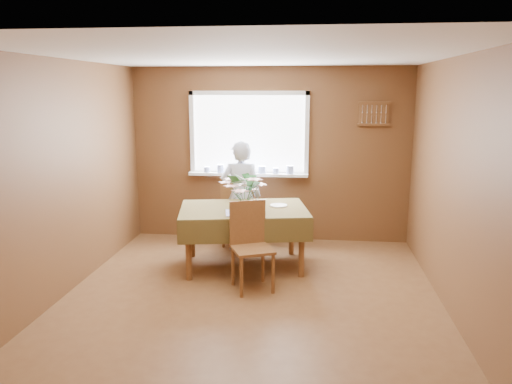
# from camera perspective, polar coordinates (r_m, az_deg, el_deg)

# --- Properties ---
(floor) EXTENTS (4.50, 4.50, 0.00)m
(floor) POSITION_cam_1_polar(r_m,az_deg,el_deg) (5.39, -0.70, -12.19)
(floor) COLOR brown
(floor) RESTS_ON ground
(ceiling) EXTENTS (4.50, 4.50, 0.00)m
(ceiling) POSITION_cam_1_polar(r_m,az_deg,el_deg) (4.94, -0.77, 15.36)
(ceiling) COLOR white
(ceiling) RESTS_ON wall_back
(wall_back) EXTENTS (4.00, 0.00, 4.00)m
(wall_back) POSITION_cam_1_polar(r_m,az_deg,el_deg) (7.23, 1.57, 4.26)
(wall_back) COLOR brown
(wall_back) RESTS_ON floor
(wall_front) EXTENTS (4.00, 0.00, 4.00)m
(wall_front) POSITION_cam_1_polar(r_m,az_deg,el_deg) (2.87, -6.57, -7.33)
(wall_front) COLOR brown
(wall_front) RESTS_ON floor
(wall_left) EXTENTS (0.00, 4.50, 4.50)m
(wall_left) POSITION_cam_1_polar(r_m,az_deg,el_deg) (5.64, -21.34, 1.35)
(wall_left) COLOR brown
(wall_left) RESTS_ON floor
(wall_right) EXTENTS (0.00, 4.50, 4.50)m
(wall_right) POSITION_cam_1_polar(r_m,az_deg,el_deg) (5.16, 21.86, 0.42)
(wall_right) COLOR brown
(wall_right) RESTS_ON floor
(window_assembly) EXTENTS (1.72, 0.20, 1.22)m
(window_assembly) POSITION_cam_1_polar(r_m,az_deg,el_deg) (7.20, -0.83, 4.98)
(window_assembly) COLOR white
(window_assembly) RESTS_ON wall_back
(spoon_rack) EXTENTS (0.44, 0.05, 0.33)m
(spoon_rack) POSITION_cam_1_polar(r_m,az_deg,el_deg) (7.16, 13.35, 8.70)
(spoon_rack) COLOR brown
(spoon_rack) RESTS_ON wall_back
(dining_table) EXTENTS (1.72, 1.33, 0.76)m
(dining_table) POSITION_cam_1_polar(r_m,az_deg,el_deg) (6.15, -1.43, -2.66)
(dining_table) COLOR brown
(dining_table) RESTS_ON floor
(chair_far) EXTENTS (0.44, 0.44, 0.99)m
(chair_far) POSITION_cam_1_polar(r_m,az_deg,el_deg) (7.00, -2.19, -1.90)
(chair_far) COLOR brown
(chair_far) RESTS_ON floor
(chair_near) EXTENTS (0.55, 0.55, 0.97)m
(chair_near) POSITION_cam_1_polar(r_m,az_deg,el_deg) (5.55, -0.65, -5.67)
(chair_near) COLOR brown
(chair_near) RESTS_ON floor
(seated_woman) EXTENTS (0.58, 0.40, 1.51)m
(seated_woman) POSITION_cam_1_polar(r_m,az_deg,el_deg) (6.82, -1.73, -0.41)
(seated_woman) COLOR white
(seated_woman) RESTS_ON floor
(flower_bouquet) EXTENTS (0.52, 0.52, 0.44)m
(flower_bouquet) POSITION_cam_1_polar(r_m,az_deg,el_deg) (5.85, -1.28, 0.42)
(flower_bouquet) COLOR white
(flower_bouquet) RESTS_ON dining_table
(side_plate) EXTENTS (0.23, 0.23, 0.01)m
(side_plate) POSITION_cam_1_polar(r_m,az_deg,el_deg) (6.24, 2.60, -1.54)
(side_plate) COLOR white
(side_plate) RESTS_ON dining_table
(table_knife) EXTENTS (0.05, 0.21, 0.00)m
(table_knife) POSITION_cam_1_polar(r_m,az_deg,el_deg) (5.92, 0.11, -2.22)
(table_knife) COLOR silver
(table_knife) RESTS_ON dining_table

